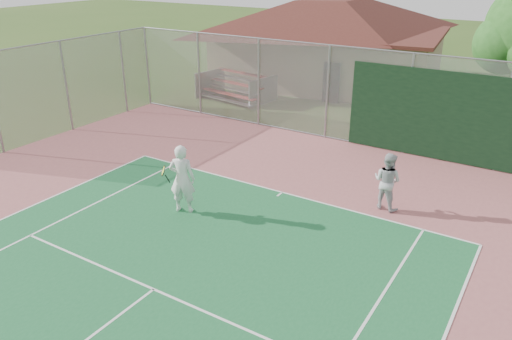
{
  "coord_description": "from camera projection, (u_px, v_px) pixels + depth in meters",
  "views": [
    {
      "loc": [
        6.36,
        0.27,
        6.42
      ],
      "look_at": [
        0.23,
        10.06,
        1.45
      ],
      "focal_mm": 35.0,
      "sensor_mm": 36.0,
      "label": 1
    }
  ],
  "objects": [
    {
      "name": "back_fence",
      "position": [
        411.0,
        108.0,
        16.96
      ],
      "size": [
        20.08,
        0.11,
        3.53
      ],
      "color": "gray",
      "rests_on": "ground"
    },
    {
      "name": "side_fence_left",
      "position": [
        66.0,
        87.0,
        19.35
      ],
      "size": [
        0.08,
        9.0,
        3.5
      ],
      "color": "gray",
      "rests_on": "ground"
    },
    {
      "name": "clubhouse",
      "position": [
        330.0,
        34.0,
        26.42
      ],
      "size": [
        12.94,
        9.49,
        5.18
      ],
      "rotation": [
        0.0,
        0.0,
        0.13
      ],
      "color": "tan",
      "rests_on": "ground"
    },
    {
      "name": "bleachers",
      "position": [
        235.0,
        86.0,
        24.0
      ],
      "size": [
        3.5,
        2.34,
        1.22
      ],
      "rotation": [
        0.0,
        0.0,
        -0.17
      ],
      "color": "maroon",
      "rests_on": "ground"
    },
    {
      "name": "player_white_front",
      "position": [
        182.0,
        179.0,
        13.25
      ],
      "size": [
        0.99,
        0.85,
        1.91
      ],
      "rotation": [
        0.0,
        0.0,
        3.55
      ],
      "color": "silver",
      "rests_on": "ground"
    },
    {
      "name": "player_grey_back",
      "position": [
        387.0,
        182.0,
        13.48
      ],
      "size": [
        0.88,
        0.75,
        1.61
      ],
      "rotation": [
        0.0,
        0.0,
        2.95
      ],
      "color": "#AEB0B3",
      "rests_on": "ground"
    }
  ]
}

